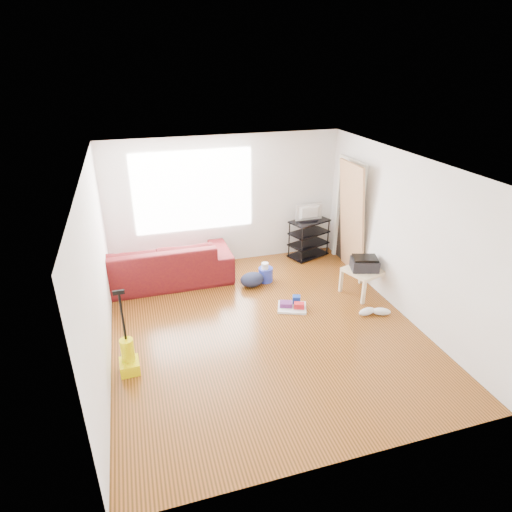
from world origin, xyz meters
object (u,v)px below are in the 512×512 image
object	(u,v)px
sofa	(160,282)
cleaning_tray	(293,305)
vacuum	(128,357)
tv_stand	(309,238)
bucket	(266,281)
side_table	(363,273)
backpack	(252,286)

from	to	relation	value
sofa	cleaning_tray	distance (m)	2.54
vacuum	cleaning_tray	bearing A→B (deg)	14.87
tv_stand	cleaning_tray	distance (m)	2.11
bucket	vacuum	bearing A→B (deg)	-143.28
sofa	vacuum	world-z (taller)	vacuum
side_table	vacuum	world-z (taller)	vacuum
cleaning_tray	backpack	bearing A→B (deg)	114.86
bucket	backpack	size ratio (longest dim) A/B	0.59
tv_stand	cleaning_tray	size ratio (longest dim) A/B	1.58
vacuum	bucket	bearing A→B (deg)	34.09
tv_stand	cleaning_tray	world-z (taller)	tv_stand
side_table	bucket	size ratio (longest dim) A/B	2.73
sofa	bucket	xyz separation A→B (m)	(1.89, -0.52, 0.00)
tv_stand	side_table	distance (m)	1.72
vacuum	sofa	bearing A→B (deg)	73.35
side_table	cleaning_tray	world-z (taller)	side_table
bucket	cleaning_tray	bearing A→B (deg)	-82.33
tv_stand	backpack	distance (m)	1.76
side_table	backpack	bearing A→B (deg)	155.52
sofa	tv_stand	bearing A→B (deg)	-174.96
bucket	tv_stand	bearing A→B (deg)	33.79
tv_stand	sofa	bearing A→B (deg)	164.67
sofa	backpack	xyz separation A→B (m)	(1.60, -0.62, 0.00)
sofa	backpack	size ratio (longest dim) A/B	5.89
tv_stand	vacuum	size ratio (longest dim) A/B	0.75
cleaning_tray	sofa	bearing A→B (deg)	142.76
tv_stand	bucket	distance (m)	1.47
tv_stand	vacuum	world-z (taller)	vacuum
sofa	side_table	world-z (taller)	side_table
sofa	side_table	size ratio (longest dim) A/B	3.67
sofa	bucket	distance (m)	1.96
backpack	side_table	bearing A→B (deg)	-38.61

